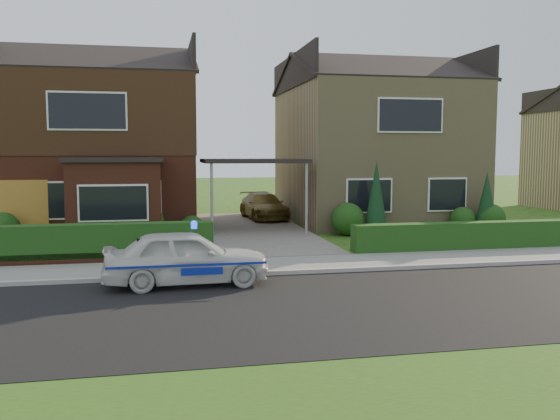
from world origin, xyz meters
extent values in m
plane|color=#1D4813|center=(0.00, 0.00, 0.00)|extent=(120.00, 120.00, 0.00)
cube|color=black|center=(0.00, 0.00, 0.00)|extent=(60.00, 6.00, 0.02)
cube|color=#9E9993|center=(0.00, 3.05, 0.06)|extent=(60.00, 0.16, 0.12)
cube|color=slate|center=(0.00, 4.10, 0.05)|extent=(60.00, 2.00, 0.10)
cube|color=#1D4813|center=(0.00, -5.00, 0.00)|extent=(60.00, 4.00, 0.01)
cube|color=#666059|center=(0.00, 11.00, 0.06)|extent=(3.80, 12.00, 0.12)
cube|color=brown|center=(-5.80, 14.00, 2.90)|extent=(7.20, 8.00, 5.80)
cube|color=white|center=(-7.38, 9.98, 1.40)|extent=(1.80, 0.08, 1.30)
cube|color=white|center=(-4.22, 9.98, 1.40)|extent=(1.60, 0.08, 1.30)
cube|color=white|center=(-5.80, 9.98, 4.40)|extent=(2.60, 0.08, 1.30)
cube|color=black|center=(-5.80, 14.00, 4.35)|extent=(7.26, 8.06, 2.90)
cube|color=brown|center=(-4.94, 9.30, 1.35)|extent=(3.00, 1.40, 2.70)
cube|color=black|center=(-4.94, 9.30, 2.77)|extent=(3.20, 1.60, 0.14)
cube|color=tan|center=(5.80, 14.00, 2.90)|extent=(7.20, 8.00, 5.80)
cube|color=white|center=(4.22, 9.98, 1.40)|extent=(1.80, 0.08, 1.30)
cube|color=white|center=(7.38, 9.98, 1.40)|extent=(1.60, 0.08, 1.30)
cube|color=white|center=(5.80, 9.98, 4.40)|extent=(2.60, 0.08, 1.30)
cube|color=black|center=(0.00, 11.00, 2.70)|extent=(3.80, 3.00, 0.14)
cylinder|color=gray|center=(-1.70, 9.60, 1.35)|extent=(0.10, 0.10, 2.70)
cylinder|color=gray|center=(1.70, 9.60, 1.35)|extent=(0.10, 0.10, 2.70)
cube|color=olive|center=(-8.25, 9.96, 1.05)|extent=(2.20, 0.10, 2.10)
cube|color=brown|center=(-5.80, 5.30, 0.18)|extent=(7.70, 0.25, 0.36)
cube|color=black|center=(-5.80, 5.45, 0.00)|extent=(7.50, 0.55, 0.90)
cube|color=black|center=(5.80, 5.35, 0.00)|extent=(7.50, 0.55, 0.80)
sphere|color=black|center=(-8.50, 9.50, 0.54)|extent=(1.08, 1.08, 1.08)
sphere|color=black|center=(-4.00, 9.30, 0.66)|extent=(1.32, 1.32, 1.32)
sphere|color=black|center=(-2.40, 9.60, 0.42)|extent=(0.84, 0.84, 0.84)
sphere|color=black|center=(3.20, 9.40, 0.60)|extent=(1.20, 1.20, 1.20)
sphere|color=black|center=(7.80, 9.50, 0.48)|extent=(0.96, 0.96, 0.96)
sphere|color=black|center=(8.80, 9.20, 0.54)|extent=(1.08, 1.08, 1.08)
cone|color=black|center=(4.20, 9.20, 1.30)|extent=(0.90, 0.90, 2.60)
cone|color=black|center=(8.60, 9.20, 1.10)|extent=(0.90, 0.90, 2.20)
imported|color=silver|center=(-2.91, 2.40, 0.63)|extent=(1.63, 3.76, 1.26)
sphere|color=#193FF2|center=(-2.72, 2.40, 1.34)|extent=(0.17, 0.17, 0.17)
cube|color=navy|center=(-2.91, 1.65, 0.58)|extent=(3.41, 0.02, 0.05)
cube|color=navy|center=(-2.91, 3.15, 0.58)|extent=(3.41, 0.01, 0.05)
ellipsoid|color=black|center=(-3.95, 2.30, 0.89)|extent=(0.22, 0.17, 0.21)
sphere|color=white|center=(-3.93, 2.24, 0.88)|extent=(0.11, 0.11, 0.11)
sphere|color=black|center=(-3.93, 2.28, 1.03)|extent=(0.13, 0.13, 0.13)
cone|color=black|center=(-3.97, 2.29, 1.10)|extent=(0.04, 0.04, 0.05)
cone|color=black|center=(-3.88, 2.29, 1.10)|extent=(0.04, 0.04, 0.05)
imported|color=brown|center=(1.00, 14.50, 0.67)|extent=(1.86, 3.93, 1.11)
imported|color=gray|center=(-3.69, 9.00, 0.34)|extent=(0.37, 0.27, 0.68)
imported|color=gray|center=(-2.50, 7.16, 0.38)|extent=(0.53, 0.51, 0.76)
imported|color=gray|center=(-2.50, 7.92, 0.35)|extent=(0.47, 0.47, 0.69)
camera|label=1|loc=(-3.49, -11.02, 3.01)|focal=38.00mm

